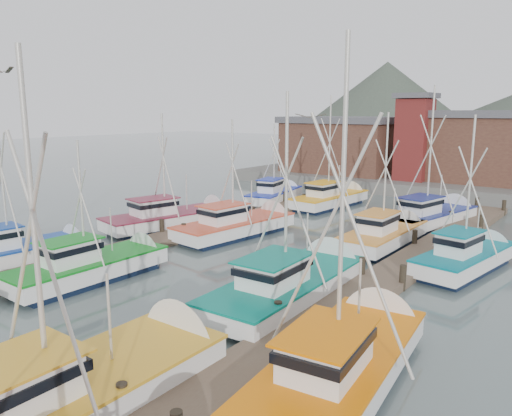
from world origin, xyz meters
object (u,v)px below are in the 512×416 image
Objects in this scene: boat_4 at (97,265)px; boat_8 at (241,225)px; boat_1 at (78,391)px; boat_12 at (333,198)px; lookout_tower at (414,136)px.

boat_8 reaches higher than boat_4.
boat_1 is 20.14m from boat_8.
boat_8 is 0.94× the size of boat_12.
boat_12 is at bearing 105.67° from boat_1.
boat_8 is at bearing 89.78° from boat_4.
lookout_tower is 35.82m from boat_4.
boat_4 is (-2.39, -35.41, -4.88)m from lookout_tower.
boat_12 is at bearing 96.55° from boat_8.
lookout_tower is 0.85× the size of boat_12.
lookout_tower is 24.99m from boat_8.
boat_4 is 0.83× the size of boat_12.
lookout_tower reaches higher than boat_12.
boat_4 is at bearing -86.23° from boat_12.
boat_12 is at bearing 90.18° from boat_4.
boat_4 is (-9.03, 7.01, -0.01)m from boat_1.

